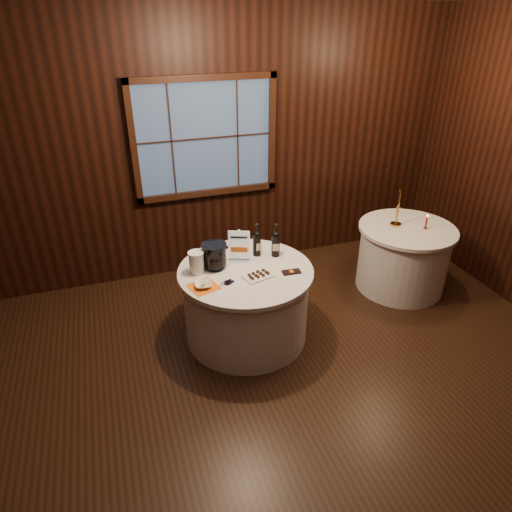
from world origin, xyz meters
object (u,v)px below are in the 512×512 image
object	(u,v)px
sign_stand	(240,250)
glass_pitcher	(197,262)
cracker_bowl	(203,285)
chocolate_plate	(258,275)
red_candle	(426,223)
grape_bunch	(229,282)
chocolate_box	(291,272)
brass_candlestick	(398,212)
port_bottle_right	(276,242)
ice_bucket	(214,255)
port_bottle_left	(257,242)
side_table	(403,257)
main_table	(246,303)

from	to	relation	value
sign_stand	glass_pitcher	distance (m)	0.45
cracker_bowl	chocolate_plate	bearing A→B (deg)	1.05
red_candle	grape_bunch	bearing A→B (deg)	-170.39
chocolate_box	brass_candlestick	world-z (taller)	brass_candlestick
port_bottle_right	grape_bunch	distance (m)	0.69
ice_bucket	glass_pitcher	bearing A→B (deg)	-168.04
port_bottle_left	chocolate_plate	world-z (taller)	port_bottle_left
chocolate_plate	cracker_bowl	xyz separation A→B (m)	(-0.52, -0.01, 0.01)
glass_pitcher	cracker_bowl	world-z (taller)	glass_pitcher
ice_bucket	brass_candlestick	xyz separation A→B (m)	(2.16, 0.26, 0.03)
chocolate_plate	cracker_bowl	bearing A→B (deg)	-178.95
port_bottle_left	grape_bunch	xyz separation A→B (m)	(-0.41, -0.43, -0.13)
ice_bucket	chocolate_box	world-z (taller)	ice_bucket
cracker_bowl	side_table	bearing A→B (deg)	10.92
port_bottle_left	glass_pitcher	size ratio (longest dim) A/B	1.59
ice_bucket	grape_bunch	bearing A→B (deg)	-81.47
glass_pitcher	cracker_bowl	distance (m)	0.28
side_table	chocolate_plate	distance (m)	2.02
main_table	glass_pitcher	bearing A→B (deg)	167.84
chocolate_box	glass_pitcher	size ratio (longest dim) A/B	0.81
port_bottle_left	ice_bucket	distance (m)	0.47
port_bottle_right	chocolate_plate	size ratio (longest dim) A/B	1.13
chocolate_plate	brass_candlestick	size ratio (longest dim) A/B	0.70
main_table	side_table	xyz separation A→B (m)	(2.00, 0.30, 0.00)
glass_pitcher	red_candle	bearing A→B (deg)	-3.37
chocolate_box	grape_bunch	bearing A→B (deg)	-175.65
side_table	sign_stand	size ratio (longest dim) A/B	3.24
port_bottle_left	brass_candlestick	world-z (taller)	brass_candlestick
port_bottle_right	chocolate_box	size ratio (longest dim) A/B	2.00
ice_bucket	red_candle	xyz separation A→B (m)	(2.42, 0.08, -0.06)
port_bottle_left	chocolate_plate	distance (m)	0.44
chocolate_box	cracker_bowl	world-z (taller)	cracker_bowl
main_table	port_bottle_left	distance (m)	0.61
glass_pitcher	brass_candlestick	distance (m)	2.36
side_table	chocolate_box	bearing A→B (deg)	-163.07
chocolate_box	brass_candlestick	distance (m)	1.63
chocolate_plate	brass_candlestick	bearing A→B (deg)	16.96
cracker_bowl	brass_candlestick	world-z (taller)	brass_candlestick
chocolate_box	brass_candlestick	bearing A→B (deg)	25.44
port_bottle_left	grape_bunch	bearing A→B (deg)	-146.62
chocolate_box	sign_stand	bearing A→B (deg)	140.57
side_table	red_candle	bearing A→B (deg)	-29.71
port_bottle_right	red_candle	xyz separation A→B (m)	(1.80, 0.04, -0.08)
port_bottle_right	brass_candlestick	xyz separation A→B (m)	(1.54, 0.23, 0.01)
main_table	red_candle	size ratio (longest dim) A/B	7.73
side_table	brass_candlestick	xyz separation A→B (m)	(-0.10, 0.10, 0.54)
glass_pitcher	main_table	bearing A→B (deg)	-18.05
cracker_bowl	brass_candlestick	distance (m)	2.42
sign_stand	chocolate_plate	xyz separation A→B (m)	(0.07, -0.34, -0.10)
side_table	port_bottle_right	world-z (taller)	port_bottle_right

